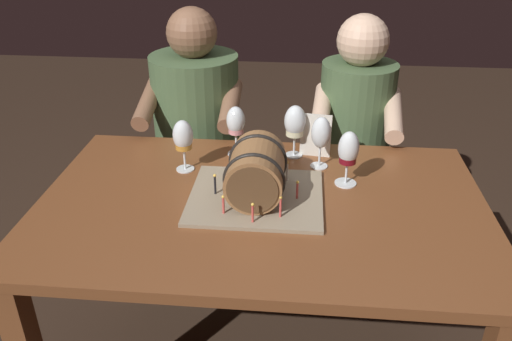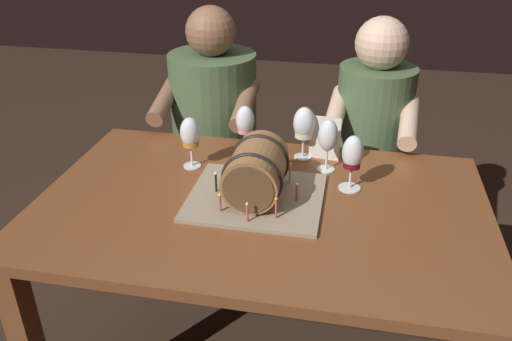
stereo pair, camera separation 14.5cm
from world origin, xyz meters
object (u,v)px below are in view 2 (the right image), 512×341
menu_card (325,138)px  person_seated_left (215,147)px  wine_glass_amber (190,135)px  wine_glass_empty (328,137)px  dining_table (261,230)px  person_seated_right (367,168)px  wine_glass_rose (245,122)px  barrel_cake (256,176)px  wine_glass_red (353,155)px  wine_glass_white (304,125)px

menu_card → person_seated_left: (-0.51, 0.35, -0.24)m
wine_glass_amber → wine_glass_empty: bearing=8.0°
dining_table → person_seated_right: person_seated_right is taller
dining_table → person_seated_right: size_ratio=1.19×
wine_glass_rose → wine_glass_empty: 0.31m
wine_glass_rose → person_seated_right: size_ratio=0.16×
barrel_cake → wine_glass_red: bearing=23.0°
dining_table → wine_glass_rose: 0.41m
person_seated_left → person_seated_right: size_ratio=1.01×
dining_table → wine_glass_empty: wine_glass_empty is taller
barrel_cake → person_seated_right: bearing=61.8°
dining_table → wine_glass_white: wine_glass_white is taller
wine_glass_rose → person_seated_right: bearing=38.3°
wine_glass_rose → wine_glass_red: (0.39, -0.19, -0.00)m
wine_glass_amber → menu_card: bearing=18.7°
barrel_cake → wine_glass_rose: (-0.10, 0.31, 0.04)m
wine_glass_rose → person_seated_right: 0.67m
barrel_cake → wine_glass_red: size_ratio=2.22×
person_seated_right → menu_card: bearing=-116.5°
dining_table → person_seated_right: (0.34, 0.69, -0.10)m
barrel_cake → dining_table: bearing=-41.7°
dining_table → wine_glass_rose: bearing=110.3°
person_seated_left → menu_card: bearing=-34.5°
wine_glass_rose → person_seated_left: person_seated_left is taller
wine_glass_amber → menu_card: wine_glass_amber is taller
barrel_cake → menu_card: 0.37m
menu_card → person_seated_right: (0.17, 0.35, -0.28)m
dining_table → person_seated_left: person_seated_left is taller
person_seated_left → person_seated_right: person_seated_left is taller
barrel_cake → wine_glass_amber: bearing=147.0°
dining_table → barrel_cake: bearing=138.3°
wine_glass_amber → person_seated_left: person_seated_left is taller
wine_glass_white → wine_glass_amber: (-0.37, -0.14, -0.01)m
wine_glass_empty → wine_glass_red: size_ratio=1.00×
wine_glass_rose → wine_glass_amber: size_ratio=1.01×
wine_glass_empty → wine_glass_amber: 0.47m
dining_table → wine_glass_red: bearing=27.4°
barrel_cake → menu_card: size_ratio=2.60×
menu_card → wine_glass_red: bearing=-55.8°
wine_glass_amber → person_seated_right: size_ratio=0.16×
wine_glass_white → person_seated_right: person_seated_right is taller
wine_glass_rose → wine_glass_empty: (0.30, -0.07, 0.00)m
wine_glass_red → person_seated_left: person_seated_left is taller
barrel_cake → wine_glass_empty: size_ratio=2.22×
wine_glass_rose → wine_glass_red: wine_glass_red is taller
wine_glass_red → menu_card: size_ratio=1.17×
wine_glass_rose → menu_card: bearing=3.2°
wine_glass_white → menu_card: (0.08, 0.01, -0.05)m
wine_glass_amber → person_seated_right: person_seated_right is taller
dining_table → person_seated_left: 0.77m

